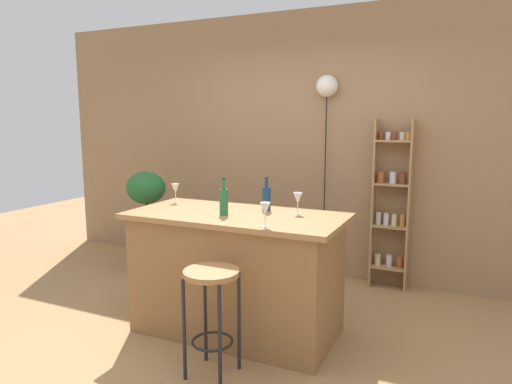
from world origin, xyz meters
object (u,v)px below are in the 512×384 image
at_px(spice_shelf, 391,204).
at_px(wine_glass_left, 175,189).
at_px(wine_glass_center, 298,199).
at_px(pendant_globe_light, 327,89).
at_px(potted_plant, 146,198).
at_px(plant_stool, 148,255).
at_px(bottle_wine_red, 266,198).
at_px(bottle_vinegar, 224,201).
at_px(bar_stool, 212,297).
at_px(wine_glass_right, 265,209).

relative_size(spice_shelf, wine_glass_left, 10.25).
distance_m(wine_glass_left, wine_glass_center, 1.13).
distance_m(wine_glass_center, pendant_globe_light, 1.65).
relative_size(potted_plant, wine_glass_left, 4.33).
xyz_separation_m(plant_stool, wine_glass_left, (0.82, -0.63, 0.87)).
bearing_deg(wine_glass_left, spice_shelf, 38.41).
bearing_deg(bottle_wine_red, bottle_vinegar, -128.24).
xyz_separation_m(bar_stool, potted_plant, (-1.66, 1.46, 0.30)).
distance_m(potted_plant, wine_glass_right, 2.22).
relative_size(spice_shelf, bottle_wine_red, 6.24).
xyz_separation_m(plant_stool, bottle_vinegar, (1.46, -0.92, 0.86)).
bearing_deg(bar_stool, potted_plant, 138.67).
height_order(wine_glass_center, pendant_globe_light, pendant_globe_light).
xyz_separation_m(spice_shelf, plant_stool, (-2.46, -0.67, -0.65)).
height_order(bar_stool, pendant_globe_light, pendant_globe_light).
bearing_deg(wine_glass_left, plant_stool, 142.47).
height_order(bar_stool, potted_plant, potted_plant).
height_order(bottle_vinegar, wine_glass_right, bottle_vinegar).
relative_size(plant_stool, pendant_globe_light, 0.19).
xyz_separation_m(plant_stool, bottle_wine_red, (1.69, -0.63, 0.85)).
bearing_deg(plant_stool, bar_stool, -41.33).
bearing_deg(bottle_wine_red, plant_stool, 159.48).
distance_m(wine_glass_center, wine_glass_right, 0.49).
bearing_deg(spice_shelf, wine_glass_left, -141.59).
height_order(plant_stool, pendant_globe_light, pendant_globe_light).
bearing_deg(bar_stool, spice_shelf, 69.57).
bearing_deg(spice_shelf, plant_stool, -164.83).
xyz_separation_m(potted_plant, wine_glass_right, (1.90, -1.13, 0.24)).
relative_size(plant_stool, wine_glass_left, 2.52).
xyz_separation_m(bottle_vinegar, wine_glass_left, (-0.64, 0.29, 0.01)).
xyz_separation_m(wine_glass_right, pendant_globe_light, (-0.13, 1.85, 0.91)).
bearing_deg(wine_glass_right, plant_stool, 149.10).
height_order(bar_stool, wine_glass_left, wine_glass_left).
xyz_separation_m(plant_stool, pendant_globe_light, (1.77, 0.71, 1.78)).
bearing_deg(wine_glass_center, wine_glass_left, 179.13).
bearing_deg(wine_glass_right, potted_plant, 149.10).
height_order(spice_shelf, bottle_wine_red, spice_shelf).
bearing_deg(wine_glass_center, bottle_vinegar, -151.31).
xyz_separation_m(plant_stool, wine_glass_right, (1.90, -1.13, 0.87)).
height_order(wine_glass_right, pendant_globe_light, pendant_globe_light).
height_order(bar_stool, plant_stool, bar_stool).
distance_m(bottle_wine_red, wine_glass_right, 0.55).
height_order(bar_stool, bottle_wine_red, bottle_wine_red).
relative_size(spice_shelf, pendant_globe_light, 0.79).
distance_m(wine_glass_left, wine_glass_right, 1.19).
bearing_deg(potted_plant, plant_stool, 0.00).
bearing_deg(bottle_vinegar, plant_stool, 147.83).
bearing_deg(bottle_wine_red, bar_stool, -91.55).
bearing_deg(wine_glass_center, wine_glass_right, -96.73).
distance_m(bottle_vinegar, wine_glass_right, 0.49).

